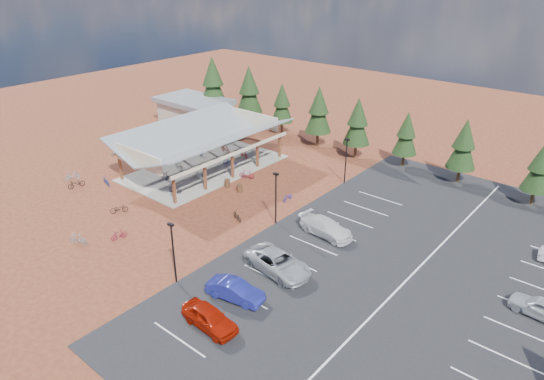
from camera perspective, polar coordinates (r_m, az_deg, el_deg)
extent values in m
plane|color=#582517|center=(47.32, -5.79, -2.93)|extent=(140.00, 140.00, 0.00)
cube|color=black|center=(40.54, 16.48, -9.20)|extent=(27.00, 44.00, 0.04)
cube|color=gray|center=(58.26, -7.86, 2.62)|extent=(10.60, 18.60, 0.10)
cube|color=maroon|center=(56.46, -17.41, 2.61)|extent=(0.25, 0.25, 3.00)
cube|color=maroon|center=(58.62, -14.03, 3.86)|extent=(0.25, 0.25, 3.00)
cube|color=maroon|center=(60.98, -10.90, 5.01)|extent=(0.25, 0.25, 3.00)
cube|color=maroon|center=(63.54, -8.00, 6.06)|extent=(0.25, 0.25, 3.00)
cube|color=maroon|center=(66.26, -5.33, 7.01)|extent=(0.25, 0.25, 3.00)
cube|color=maroon|center=(49.48, -11.44, 0.06)|extent=(0.25, 0.25, 3.00)
cube|color=maroon|center=(51.92, -7.89, 1.58)|extent=(0.25, 0.25, 3.00)
cube|color=maroon|center=(54.57, -4.66, 2.95)|extent=(0.25, 0.25, 3.00)
cube|color=maroon|center=(57.42, -1.74, 4.18)|extent=(0.25, 0.25, 3.00)
cube|color=maroon|center=(60.41, 0.91, 5.28)|extent=(0.25, 0.25, 3.00)
cube|color=beige|center=(60.79, -11.26, 6.42)|extent=(0.22, 18.00, 0.35)
cube|color=beige|center=(53.76, -4.41, 4.32)|extent=(0.22, 18.00, 0.35)
cube|color=slate|center=(58.95, -10.02, 6.85)|extent=(5.85, 19.40, 2.13)
cube|color=slate|center=(54.85, -6.03, 5.69)|extent=(5.85, 19.40, 2.13)
cube|color=beige|center=(51.72, -15.42, 3.54)|extent=(7.50, 0.15, 1.80)
cube|color=beige|center=(62.95, -2.02, 8.31)|extent=(7.50, 0.15, 1.80)
cube|color=#ADA593|center=(74.55, -9.10, 8.88)|extent=(10.00, 6.00, 3.20)
cube|color=slate|center=(74.04, -9.21, 10.33)|extent=(11.00, 7.00, 0.70)
cylinder|color=black|center=(37.17, -11.49, -7.43)|extent=(0.14, 0.14, 5.00)
cube|color=black|center=(35.87, -11.84, -4.00)|extent=(0.50, 0.25, 0.18)
cylinder|color=black|center=(44.45, 0.45, -1.12)|extent=(0.14, 0.14, 5.00)
cube|color=black|center=(43.38, 0.46, 1.90)|extent=(0.50, 0.25, 0.18)
cylinder|color=black|center=(53.47, 8.66, 3.29)|extent=(0.14, 0.14, 5.00)
cube|color=black|center=(52.58, 8.84, 5.87)|extent=(0.50, 0.25, 0.18)
cylinder|color=#4A2B1A|center=(52.86, -5.28, 0.80)|extent=(0.60, 0.60, 0.90)
cylinder|color=#4A2B1A|center=(51.63, -3.81, 0.23)|extent=(0.60, 0.60, 0.90)
cylinder|color=#382314|center=(76.37, -6.79, 9.09)|extent=(0.36, 0.36, 2.35)
cone|color=black|center=(75.36, -6.94, 12.01)|extent=(4.14, 4.14, 5.65)
cone|color=black|center=(74.87, -7.04, 13.76)|extent=(3.20, 3.20, 4.24)
cylinder|color=#382314|center=(72.68, -2.65, 8.33)|extent=(0.36, 0.36, 2.18)
cone|color=black|center=(71.69, -2.71, 11.16)|extent=(3.84, 3.84, 5.23)
cone|color=black|center=(71.19, -2.75, 12.86)|extent=(2.96, 2.96, 3.92)
cylinder|color=#382314|center=(69.55, 1.16, 7.38)|extent=(0.36, 0.36, 1.75)
cone|color=black|center=(68.70, 1.18, 9.73)|extent=(3.08, 3.08, 4.19)
cone|color=black|center=(68.25, 1.19, 11.15)|extent=(2.38, 2.38, 3.15)
cylinder|color=#382314|center=(64.98, 5.38, 6.05)|extent=(0.36, 0.36, 1.95)
cone|color=black|center=(63.97, 5.50, 8.86)|extent=(3.43, 3.43, 4.68)
cone|color=black|center=(63.45, 5.57, 10.55)|extent=(2.65, 2.65, 3.51)
cylinder|color=#382314|center=(61.52, 9.77, 4.62)|extent=(0.36, 0.36, 1.86)
cone|color=black|center=(60.50, 9.99, 7.43)|extent=(3.28, 3.28, 4.48)
cone|color=black|center=(59.96, 10.13, 9.13)|extent=(2.54, 2.54, 3.36)
cylinder|color=#382314|center=(60.08, 15.16, 3.46)|extent=(0.36, 0.36, 1.64)
cone|color=black|center=(59.14, 15.46, 5.97)|extent=(2.89, 2.89, 3.94)
cone|color=black|center=(58.65, 15.65, 7.48)|extent=(2.23, 2.23, 2.95)
cylinder|color=#382314|center=(57.48, 21.07, 1.68)|extent=(0.36, 0.36, 1.79)
cone|color=black|center=(56.42, 21.55, 4.51)|extent=(3.14, 3.14, 4.29)
cone|color=black|center=(55.86, 21.84, 6.22)|extent=(2.43, 2.43, 3.22)
cylinder|color=#382314|center=(55.36, 28.32, -0.73)|extent=(0.36, 0.36, 1.63)
cone|color=black|center=(54.34, 28.91, 1.90)|extent=(2.87, 2.87, 3.92)
cone|color=black|center=(53.80, 29.27, 3.50)|extent=(2.22, 2.22, 2.94)
imported|color=black|center=(55.79, -12.57, 1.79)|extent=(1.96, 0.89, 1.00)
imported|color=gray|center=(57.85, -10.87, 2.87)|extent=(1.88, 0.83, 1.09)
imported|color=#15429E|center=(62.06, -8.57, 4.52)|extent=(1.79, 0.91, 0.90)
imported|color=#9F110A|center=(62.36, -5.50, 4.86)|extent=(1.78, 0.72, 1.04)
imported|color=black|center=(52.14, -11.35, 0.11)|extent=(1.68, 0.88, 0.84)
imported|color=gray|center=(54.87, -8.59, 1.76)|extent=(1.82, 0.93, 1.06)
imported|color=navy|center=(58.47, -4.99, 3.38)|extent=(1.77, 1.07, 0.88)
imported|color=maroon|center=(60.53, -3.34, 4.24)|extent=(1.60, 0.70, 0.93)
imported|color=black|center=(56.59, -22.03, 0.72)|extent=(0.93, 1.98, 1.00)
imported|color=gray|center=(58.85, -22.46, 1.59)|extent=(1.03, 1.78, 1.03)
imported|color=navy|center=(56.20, -18.93, 1.00)|extent=(1.77, 0.93, 0.88)
imported|color=maroon|center=(44.96, -17.55, -5.03)|extent=(0.64, 1.58, 0.92)
imported|color=black|center=(49.59, -17.56, -2.10)|extent=(1.35, 1.77, 0.89)
imported|color=gray|center=(45.40, -21.85, -5.32)|extent=(1.86, 1.14, 1.08)
imported|color=#1C1E9A|center=(49.69, 1.89, -0.83)|extent=(0.61, 1.57, 0.81)
imported|color=maroon|center=(54.75, -3.01, 1.86)|extent=(1.81, 1.15, 1.05)
imported|color=black|center=(46.12, -4.12, -3.09)|extent=(1.62, 1.00, 0.80)
imported|color=#9F1504|center=(33.64, -7.35, -14.67)|extent=(4.46, 1.95, 1.50)
imported|color=navy|center=(35.83, -4.35, -11.71)|extent=(4.58, 2.37, 1.44)
imported|color=#9B9EA2|center=(38.48, 0.69, -8.54)|extent=(6.15, 3.40, 1.63)
imported|color=silver|center=(43.62, 6.39, -4.39)|extent=(5.30, 2.50, 1.49)
imported|color=#A6A9AE|center=(38.93, 29.13, -11.99)|extent=(4.30, 1.99, 1.43)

